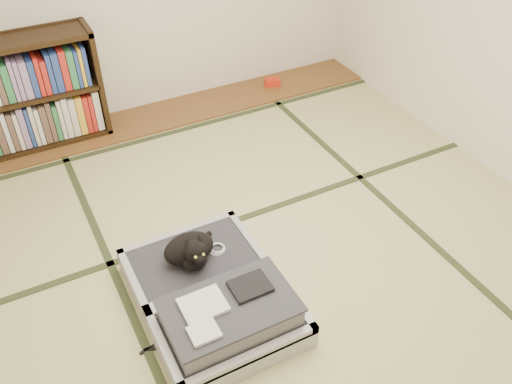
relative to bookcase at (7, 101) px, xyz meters
name	(u,v)px	position (x,y,z in m)	size (l,w,h in m)	color
floor	(274,252)	(1.28, -2.07, -0.45)	(4.50, 4.50, 0.00)	#BCBA7D
wood_strip	(168,114)	(1.28, -0.07, -0.44)	(4.00, 0.50, 0.02)	brown
red_item	(272,82)	(2.40, -0.04, -0.40)	(0.15, 0.09, 0.07)	red
room_shell	(280,46)	(1.28, -2.07, 1.01)	(4.50, 4.50, 4.50)	white
tatami_borders	(241,209)	(1.28, -1.57, -0.45)	(4.00, 4.50, 0.01)	#2D381E
bookcase	(7,101)	(0.00, 0.00, 0.00)	(1.48, 0.34, 0.95)	black
suitcase	(214,299)	(0.74, -2.34, -0.34)	(0.82, 1.09, 0.32)	#B1B0B6
cat	(191,250)	(0.72, -2.05, -0.19)	(0.36, 0.37, 0.29)	black
cable_coil	(217,249)	(0.90, -2.02, -0.28)	(0.11, 0.11, 0.03)	white
hanger	(177,340)	(0.45, -2.43, -0.44)	(0.41, 0.24, 0.01)	black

